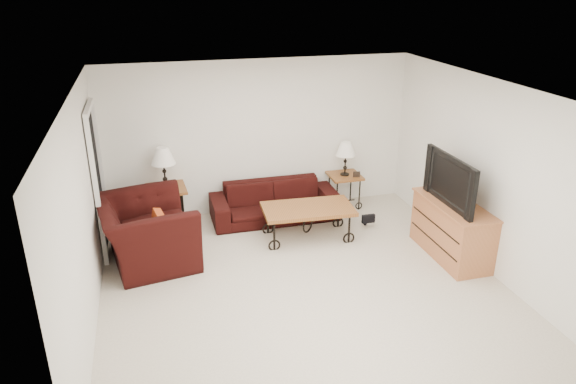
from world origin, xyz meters
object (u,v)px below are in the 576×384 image
at_px(side_table_right, 344,191).
at_px(lamp_right, 345,159).
at_px(side_table_left, 168,207).
at_px(backpack, 366,214).
at_px(sofa, 275,202).
at_px(lamp_left, 164,168).
at_px(armchair, 147,232).
at_px(tv_stand, 452,230).
at_px(coffee_table, 308,223).
at_px(television, 457,180).

relative_size(side_table_right, lamp_right, 1.00).
height_order(side_table_left, backpack, side_table_left).
bearing_deg(sofa, lamp_left, 173.90).
bearing_deg(side_table_right, armchair, -161.85).
distance_m(lamp_right, tv_stand, 2.23).
xyz_separation_m(lamp_left, backpack, (3.00, -0.81, -0.76)).
bearing_deg(side_table_left, tv_stand, -28.02).
bearing_deg(tv_stand, coffee_table, 149.77).
relative_size(coffee_table, backpack, 3.24).
height_order(lamp_left, lamp_right, lamp_left).
bearing_deg(backpack, side_table_left, 159.51).
bearing_deg(sofa, tv_stand, -41.16).
bearing_deg(armchair, tv_stand, -112.35).
bearing_deg(coffee_table, television, -30.51).
bearing_deg(lamp_right, backpack, -85.70).
bearing_deg(television, armchair, -102.95).
xyz_separation_m(lamp_left, lamp_right, (2.94, 0.00, -0.11)).
height_order(side_table_right, television, television).
xyz_separation_m(sofa, backpack, (1.32, -0.63, -0.09)).
height_order(lamp_right, coffee_table, lamp_right).
xyz_separation_m(lamp_right, armchair, (-3.27, -1.07, -0.42)).
distance_m(side_table_left, armchair, 1.13).
distance_m(side_table_left, lamp_left, 0.65).
bearing_deg(coffee_table, sofa, 111.51).
height_order(side_table_right, lamp_left, lamp_left).
distance_m(lamp_left, backpack, 3.20).
bearing_deg(tv_stand, sofa, 138.84).
distance_m(armchair, television, 4.25).
height_order(sofa, lamp_right, lamp_right).
bearing_deg(backpack, lamp_right, 88.92).
distance_m(side_table_right, lamp_right, 0.57).
height_order(side_table_right, backpack, side_table_right).
bearing_deg(side_table_right, lamp_right, 0.00).
height_order(lamp_left, backpack, lamp_left).
xyz_separation_m(side_table_left, television, (3.76, -2.01, 0.82)).
relative_size(sofa, side_table_right, 3.55).
height_order(sofa, lamp_left, lamp_left).
distance_m(side_table_right, tv_stand, 2.18).
bearing_deg(sofa, side_table_right, 8.16).
height_order(tv_stand, television, television).
bearing_deg(side_table_left, coffee_table, -25.96).
xyz_separation_m(tv_stand, television, (-0.02, 0.00, 0.74)).
xyz_separation_m(lamp_right, backpack, (0.06, -0.81, -0.66)).
height_order(side_table_right, lamp_right, lamp_right).
xyz_separation_m(sofa, lamp_left, (-1.68, 0.18, 0.67)).
xyz_separation_m(sofa, television, (2.07, -1.83, 0.84)).
bearing_deg(coffee_table, armchair, -177.57).
relative_size(lamp_right, tv_stand, 0.43).
height_order(lamp_right, armchair, lamp_right).
xyz_separation_m(sofa, side_table_left, (-1.68, 0.18, 0.03)).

